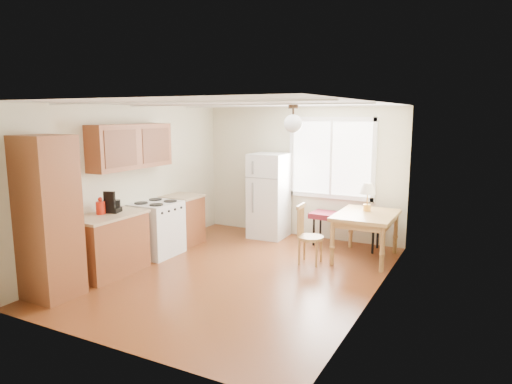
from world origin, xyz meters
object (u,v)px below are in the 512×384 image
Objects in this scene: refrigerator at (269,196)px; chair at (305,230)px; bench at (346,218)px; dining_table at (366,220)px.

refrigerator reaches higher than chair.
refrigerator is at bearing -176.75° from bench.
refrigerator reaches higher than bench.
bench is at bearing 132.28° from dining_table.
chair is at bearing -101.78° from bench.
dining_table is 1.03m from chair.
refrigerator reaches higher than dining_table.
bench is 1.38× the size of chair.
dining_table is (0.49, -0.52, 0.14)m from bench.
dining_table is at bearing -16.00° from refrigerator.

